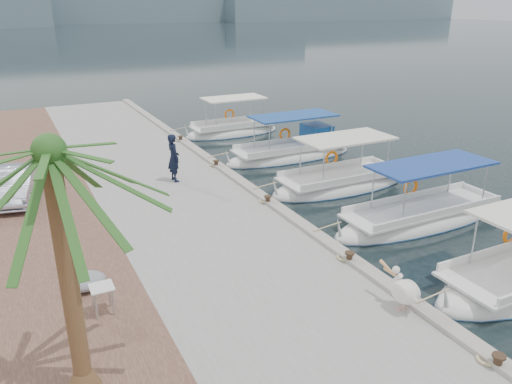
# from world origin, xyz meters

# --- Properties ---
(ground) EXTENTS (400.00, 400.00, 0.00)m
(ground) POSITION_xyz_m (0.00, 0.00, 0.00)
(ground) COLOR black
(ground) RESTS_ON ground
(concrete_quay) EXTENTS (6.00, 40.00, 0.50)m
(concrete_quay) POSITION_xyz_m (-3.00, 5.00, 0.25)
(concrete_quay) COLOR gray
(concrete_quay) RESTS_ON ground
(quay_curb) EXTENTS (0.44, 40.00, 0.12)m
(quay_curb) POSITION_xyz_m (-0.22, 5.00, 0.56)
(quay_curb) COLOR gray
(quay_curb) RESTS_ON concrete_quay
(cobblestone_strip) EXTENTS (4.00, 40.00, 0.50)m
(cobblestone_strip) POSITION_xyz_m (-8.00, 5.00, 0.25)
(cobblestone_strip) COLOR brown
(cobblestone_strip) RESTS_ON ground
(distant_hills) EXTENTS (330.00, 60.00, 18.00)m
(distant_hills) POSITION_xyz_m (29.61, 201.49, 7.61)
(distant_hills) COLOR slate
(distant_hills) RESTS_ON ground
(fishing_caique_b) EXTENTS (7.66, 2.15, 2.83)m
(fishing_caique_b) POSITION_xyz_m (4.41, -1.51, 0.12)
(fishing_caique_b) COLOR white
(fishing_caique_b) RESTS_ON ground
(fishing_caique_c) EXTENTS (6.63, 2.37, 2.83)m
(fishing_caique_c) POSITION_xyz_m (3.91, 2.85, 0.12)
(fishing_caique_c) COLOR white
(fishing_caique_c) RESTS_ON ground
(fishing_caique_d) EXTENTS (7.25, 2.20, 2.83)m
(fishing_caique_d) POSITION_xyz_m (4.32, 7.66, 0.19)
(fishing_caique_d) COLOR white
(fishing_caique_d) RESTS_ON ground
(fishing_caique_e) EXTENTS (6.06, 2.18, 2.83)m
(fishing_caique_e) POSITION_xyz_m (3.62, 13.58, 0.13)
(fishing_caique_e) COLOR white
(fishing_caique_e) RESTS_ON ground
(mooring_bollards) EXTENTS (0.28, 20.28, 0.33)m
(mooring_bollards) POSITION_xyz_m (-0.35, 1.50, 0.69)
(mooring_bollards) COLOR black
(mooring_bollards) RESTS_ON concrete_quay
(pelican) EXTENTS (0.46, 1.30, 1.02)m
(pelican) POSITION_xyz_m (-0.62, -5.99, 1.03)
(pelican) COLOR tan
(pelican) RESTS_ON concrete_quay
(fisherman) EXTENTS (0.53, 0.76, 2.01)m
(fisherman) POSITION_xyz_m (-2.61, 5.58, 1.51)
(fisherman) COLOR black
(fisherman) RESTS_ON concrete_quay
(date_palm) EXTENTS (4.60, 4.60, 5.69)m
(date_palm) POSITION_xyz_m (-7.99, -5.22, 5.24)
(date_palm) COLOR brown
(date_palm) RESTS_ON cobblestone_strip
(parked_car) EXTENTS (2.10, 3.93, 1.23)m
(parked_car) POSITION_xyz_m (-8.61, 6.23, 1.12)
(parked_car) COLOR silver
(parked_car) RESTS_ON cobblestone_strip
(tarp_bundle) EXTENTS (1.10, 0.90, 0.40)m
(tarp_bundle) POSITION_xyz_m (-7.39, -1.51, 0.70)
(tarp_bundle) COLOR gray
(tarp_bundle) RESTS_ON cobblestone_strip
(folding_table) EXTENTS (0.55, 0.55, 0.73)m
(folding_table) POSITION_xyz_m (-7.15, -2.87, 1.02)
(folding_table) COLOR silver
(folding_table) RESTS_ON cobblestone_strip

